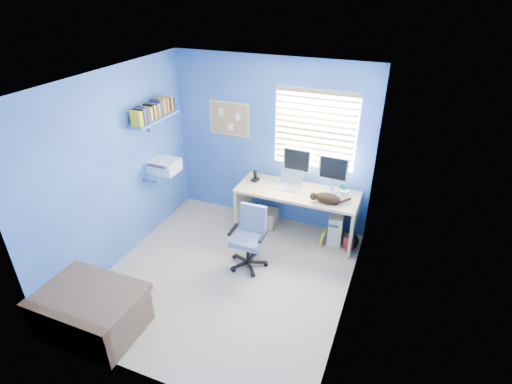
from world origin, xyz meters
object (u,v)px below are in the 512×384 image
at_px(laptop, 289,181).
at_px(office_chair, 249,245).
at_px(desk, 296,213).
at_px(cat, 328,198).
at_px(tower_pc, 336,226).

height_order(laptop, office_chair, laptop).
xyz_separation_m(laptop, office_chair, (-0.22, -0.94, -0.54)).
xyz_separation_m(desk, cat, (0.46, -0.16, 0.43)).
bearing_deg(desk, office_chair, -112.70).
height_order(laptop, tower_pc, laptop).
xyz_separation_m(cat, tower_pc, (0.11, 0.27, -0.58)).
distance_m(tower_pc, office_chair, 1.38).
bearing_deg(office_chair, cat, 41.23).
distance_m(desk, office_chair, 0.97).
xyz_separation_m(laptop, cat, (0.61, -0.21, -0.05)).
bearing_deg(desk, cat, -18.83).
bearing_deg(desk, laptop, 161.41).
relative_size(cat, tower_pc, 0.81).
bearing_deg(tower_pc, office_chair, -138.94).
xyz_separation_m(desk, laptop, (-0.15, 0.05, 0.48)).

